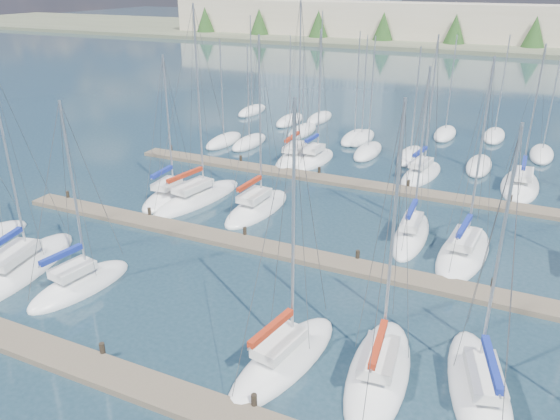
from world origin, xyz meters
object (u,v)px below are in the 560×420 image
at_px(sailboat_q, 520,185).
at_px(sailboat_n, 296,157).
at_px(sailboat_j, 257,208).
at_px(sailboat_l, 463,253).
at_px(sailboat_p, 421,174).
at_px(sailboat_i, 198,198).
at_px(sailboat_o, 315,159).
at_px(sailboat_c, 80,285).
at_px(sailboat_d, 284,359).
at_px(sailboat_k, 411,235).
at_px(sailboat_h, 170,196).
at_px(sailboat_f, 479,391).
at_px(sailboat_b, 21,268).
at_px(sailboat_e, 379,372).

relative_size(sailboat_q, sailboat_n, 0.79).
height_order(sailboat_j, sailboat_l, sailboat_j).
xyz_separation_m(sailboat_p, sailboat_i, (-15.06, -13.36, 0.00)).
bearing_deg(sailboat_j, sailboat_o, 94.77).
relative_size(sailboat_j, sailboat_c, 1.18).
distance_m(sailboat_o, sailboat_d, 30.09).
distance_m(sailboat_j, sailboat_c, 14.93).
relative_size(sailboat_n, sailboat_k, 1.29).
bearing_deg(sailboat_h, sailboat_d, -43.98).
xyz_separation_m(sailboat_l, sailboat_d, (-6.05, -14.52, 0.01)).
bearing_deg(sailboat_j, sailboat_f, -34.66).
distance_m(sailboat_n, sailboat_k, 18.96).
bearing_deg(sailboat_q, sailboat_c, -128.40).
relative_size(sailboat_q, sailboat_b, 0.93).
bearing_deg(sailboat_n, sailboat_e, -62.65).
bearing_deg(sailboat_h, sailboat_b, -98.50).
bearing_deg(sailboat_q, sailboat_p, -175.61).
bearing_deg(sailboat_o, sailboat_e, -60.13).
bearing_deg(sailboat_l, sailboat_j, -178.91).
relative_size(sailboat_e, sailboat_n, 0.83).
height_order(sailboat_j, sailboat_f, sailboat_j).
bearing_deg(sailboat_c, sailboat_n, 95.31).
relative_size(sailboat_j, sailboat_l, 1.04).
bearing_deg(sailboat_e, sailboat_h, 141.17).
xyz_separation_m(sailboat_q, sailboat_f, (-0.21, -27.58, 0.01)).
distance_m(sailboat_k, sailboat_l, 3.81).
height_order(sailboat_p, sailboat_q, sailboat_p).
bearing_deg(sailboat_f, sailboat_h, 137.75).
bearing_deg(sailboat_c, sailboat_l, 43.65).
relative_size(sailboat_h, sailboat_l, 0.91).
height_order(sailboat_i, sailboat_d, sailboat_i).
distance_m(sailboat_n, sailboat_j, 13.17).
bearing_deg(sailboat_n, sailboat_b, -106.11).
bearing_deg(sailboat_k, sailboat_l, -20.73).
bearing_deg(sailboat_p, sailboat_i, -130.11).
bearing_deg(sailboat_o, sailboat_p, 3.36).
distance_m(sailboat_p, sailboat_j, 16.41).
bearing_deg(sailboat_k, sailboat_i, 178.87).
bearing_deg(sailboat_f, sailboat_q, 74.52).
bearing_deg(sailboat_i, sailboat_k, 11.07).
height_order(sailboat_o, sailboat_n, sailboat_n).
distance_m(sailboat_i, sailboat_d, 21.06).
height_order(sailboat_k, sailboat_d, sailboat_d).
relative_size(sailboat_k, sailboat_i, 0.79).
bearing_deg(sailboat_n, sailboat_k, -44.72).
bearing_deg(sailboat_e, sailboat_d, -173.17).
relative_size(sailboat_e, sailboat_c, 1.14).
relative_size(sailboat_o, sailboat_k, 1.06).
bearing_deg(sailboat_c, sailboat_e, 8.65).
xyz_separation_m(sailboat_i, sailboat_f, (23.05, -13.55, -0.01)).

